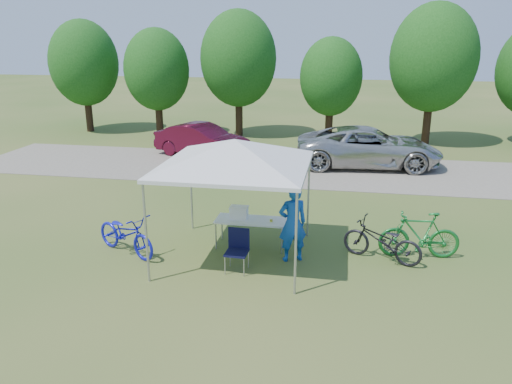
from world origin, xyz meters
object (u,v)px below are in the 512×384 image
(bike_blue, at_px, (126,234))
(cooler, at_px, (239,213))
(sedan, at_px, (202,140))
(folding_chair, at_px, (238,246))
(bike_dark, at_px, (382,241))
(folding_table, at_px, (251,221))
(bike_green, at_px, (419,235))
(minivan, at_px, (369,147))
(cyclist, at_px, (293,223))

(bike_blue, bearing_deg, cooler, -41.77)
(sedan, bearing_deg, bike_blue, -154.66)
(folding_chair, xyz_separation_m, cooler, (-0.24, 1.26, 0.30))
(bike_blue, xyz_separation_m, bike_dark, (5.77, 0.66, -0.02))
(folding_table, xyz_separation_m, bike_green, (3.86, 0.07, -0.10))
(folding_chair, height_order, minivan, minivan)
(cyclist, relative_size, bike_green, 0.98)
(bike_blue, relative_size, minivan, 0.34)
(folding_table, distance_m, bike_dark, 3.04)
(cooler, xyz_separation_m, bike_green, (4.14, 0.07, -0.29))
(bike_dark, relative_size, sedan, 0.44)
(bike_blue, height_order, bike_green, bike_green)
(folding_table, xyz_separation_m, folding_chair, (-0.04, -1.26, -0.10))
(cooler, distance_m, bike_green, 4.15)
(cooler, relative_size, bike_blue, 0.23)
(bike_blue, distance_m, sedan, 9.77)
(bike_dark, bearing_deg, bike_blue, -61.70)
(cooler, relative_size, bike_green, 0.24)
(bike_dark, bearing_deg, cyclist, -58.72)
(cooler, relative_size, sedan, 0.10)
(folding_table, distance_m, cyclist, 1.23)
(bike_blue, distance_m, bike_green, 6.68)
(folding_table, height_order, bike_blue, bike_blue)
(folding_chair, height_order, cyclist, cyclist)
(cyclist, bearing_deg, folding_table, -53.85)
(folding_table, relative_size, minivan, 0.30)
(bike_dark, xyz_separation_m, minivan, (-0.02, 8.58, 0.30))
(bike_green, bearing_deg, cooler, -94.07)
(bike_blue, relative_size, bike_dark, 1.04)
(cooler, relative_size, minivan, 0.08)
(sedan, bearing_deg, folding_table, -137.47)
(cyclist, xyz_separation_m, bike_green, (2.80, 0.66, -0.34))
(folding_table, relative_size, bike_dark, 0.92)
(folding_table, height_order, minivan, minivan)
(folding_chair, height_order, bike_green, bike_green)
(folding_table, height_order, cooler, cooler)
(bike_blue, bearing_deg, bike_green, -53.69)
(sedan, bearing_deg, minivan, -74.64)
(folding_chair, xyz_separation_m, cyclist, (1.10, 0.67, 0.35))
(folding_chair, xyz_separation_m, bike_green, (3.90, 1.33, 0.00))
(cooler, xyz_separation_m, sedan, (-3.46, 8.80, -0.15))
(cooler, bearing_deg, bike_green, 0.98)
(minivan, xyz_separation_m, sedan, (-6.74, 0.49, -0.08))
(sedan, bearing_deg, bike_dark, -123.77)
(cooler, distance_m, bike_blue, 2.65)
(cyclist, bearing_deg, folding_chair, 6.85)
(minivan, distance_m, sedan, 6.76)
(bike_blue, bearing_deg, folding_chair, -69.41)
(bike_blue, relative_size, bike_green, 1.04)
(cooler, xyz_separation_m, bike_dark, (3.31, -0.26, -0.36))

